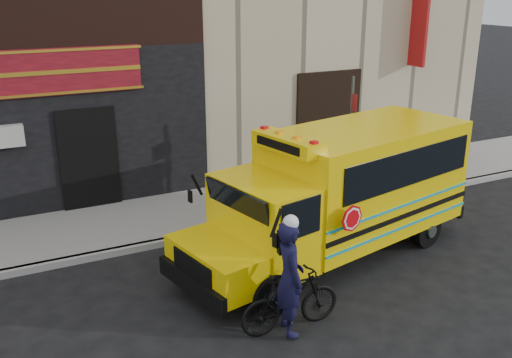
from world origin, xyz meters
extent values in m
plane|color=black|center=(0.00, 0.00, 0.00)|extent=(120.00, 120.00, 0.00)
cube|color=gray|center=(0.00, 2.60, 0.07)|extent=(40.00, 0.20, 0.15)
cube|color=gray|center=(0.00, 4.10, 0.07)|extent=(40.00, 3.00, 0.15)
cube|color=black|center=(-5.00, 5.55, 2.15)|extent=(10.00, 0.30, 4.00)
cube|color=black|center=(-3.20, 5.40, 1.40)|extent=(1.30, 0.10, 2.50)
cube|color=#9D1112|center=(7.00, 5.15, 4.35)|extent=(0.10, 0.70, 2.40)
cylinder|color=black|center=(-1.39, -1.00, 0.40)|extent=(0.84, 0.44, 0.80)
cylinder|color=black|center=(-1.79, 0.86, 0.40)|extent=(0.84, 0.44, 0.80)
cylinder|color=black|center=(3.10, -0.02, 0.40)|extent=(0.84, 0.44, 0.80)
cylinder|color=black|center=(2.70, 1.84, 0.40)|extent=(0.84, 0.44, 0.80)
cube|color=#EAC304|center=(-2.03, -0.17, 0.80)|extent=(1.40, 2.17, 0.70)
cube|color=black|center=(-2.57, -0.29, 0.55)|extent=(0.55, 2.03, 0.35)
cube|color=#EAC304|center=(-0.96, 0.07, 1.30)|extent=(1.62, 2.31, 1.70)
cube|color=black|center=(-1.51, -0.05, 1.70)|extent=(0.44, 1.77, 0.90)
cube|color=#EAC304|center=(1.83, 0.67, 1.62)|extent=(4.87, 3.11, 2.25)
cube|color=black|center=(4.05, 1.16, 0.55)|extent=(0.59, 2.17, 0.30)
cube|color=black|center=(2.16, -0.39, 2.10)|extent=(3.82, 0.87, 0.75)
cube|color=#EAC304|center=(-0.37, 0.19, 2.78)|extent=(0.83, 1.67, 0.28)
cylinder|color=red|center=(0.35, -0.98, 1.55)|extent=(0.51, 0.14, 0.52)
cylinder|color=#454E49|center=(2.97, 2.84, 1.72)|extent=(0.08, 0.08, 3.44)
cube|color=#9D1112|center=(2.96, 2.76, 2.79)|extent=(0.06, 0.30, 0.43)
cube|color=white|center=(2.96, 2.76, 2.26)|extent=(0.06, 0.30, 0.38)
imported|color=black|center=(-1.24, -1.54, 0.55)|extent=(1.85, 0.58, 1.10)
imported|color=black|center=(-1.33, -1.63, 1.01)|extent=(0.60, 0.81, 2.01)
camera|label=1|loc=(-5.50, -8.85, 5.66)|focal=40.00mm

